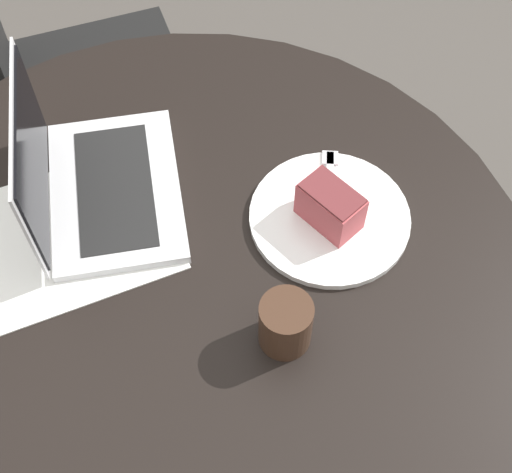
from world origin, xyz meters
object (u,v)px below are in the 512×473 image
Objects in this scene: coffee_glass at (285,324)px; laptop at (94,182)px; plate at (329,216)px; chair at (67,76)px.

coffee_glass is 0.39m from laptop.
coffee_glass reaches higher than plate.
plate is 2.86× the size of coffee_glass.
chair is 3.65× the size of plate.
coffee_glass is at bearing 43.14° from plate.
coffee_glass is 0.25× the size of laptop.
coffee_glass is (0.16, 0.15, 0.04)m from plate.
chair is 0.70m from laptop.
laptop is (0.31, -0.21, 0.03)m from plate.
chair is at bearing -170.93° from laptop.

